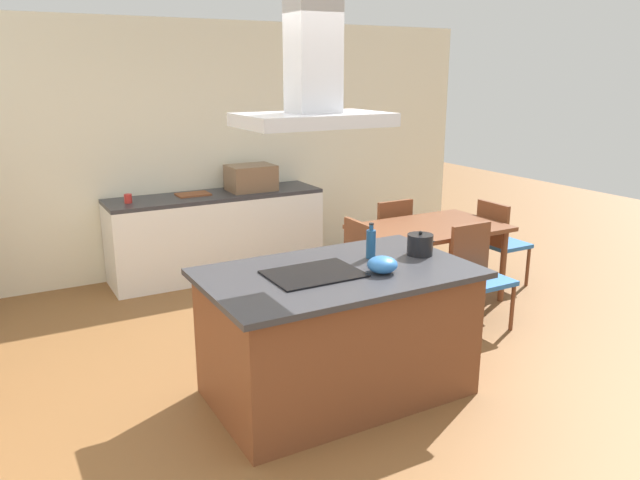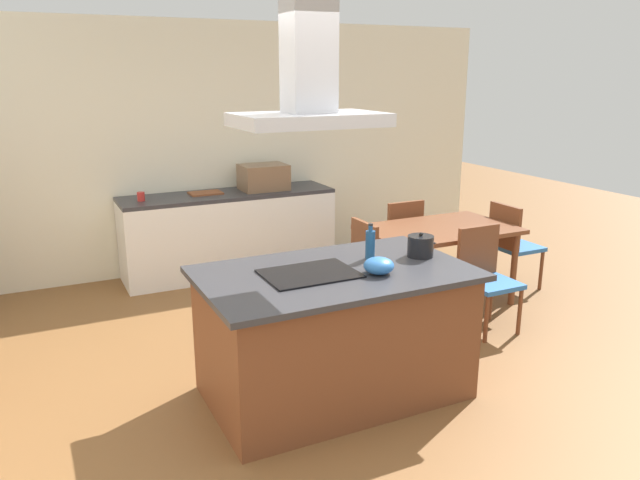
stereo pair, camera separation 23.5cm
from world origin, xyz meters
TOP-DOWN VIEW (x-y plane):
  - ground at (0.00, 1.50)m, footprint 16.00×16.00m
  - wall_back at (0.00, 3.25)m, footprint 7.20×0.10m
  - kitchen_island at (0.00, 0.00)m, footprint 1.80×1.09m
  - cooktop at (-0.19, 0.00)m, footprint 0.60×0.44m
  - tea_kettle at (0.69, 0.02)m, footprint 0.24×0.19m
  - olive_oil_bottle at (0.34, 0.13)m, footprint 0.07×0.07m
  - mixing_bowl at (0.22, -0.18)m, footprint 0.20×0.20m
  - back_counter at (0.18, 2.88)m, footprint 2.30×0.62m
  - countertop_microwave at (0.60, 2.88)m, footprint 0.50×0.38m
  - coffee_mug_red at (-0.73, 2.86)m, footprint 0.08×0.08m
  - cutting_board at (-0.04, 2.93)m, footprint 0.34×0.24m
  - dining_table at (1.68, 1.12)m, footprint 1.40×0.90m
  - chair_facing_island at (1.68, 0.45)m, footprint 0.42×0.42m
  - chair_facing_back_wall at (1.68, 1.78)m, footprint 0.42×0.42m
  - chair_at_left_end at (0.77, 1.12)m, footprint 0.42×0.42m
  - chair_at_right_end at (2.60, 1.12)m, footprint 0.42×0.42m
  - range_hood at (-0.19, 0.00)m, footprint 0.90×0.55m

SIDE VIEW (x-z plane):
  - ground at x=0.00m, z-range 0.00..0.00m
  - back_counter at x=0.18m, z-range 0.00..0.90m
  - kitchen_island at x=0.00m, z-range 0.00..0.90m
  - chair_facing_island at x=1.68m, z-range 0.06..0.95m
  - chair_facing_back_wall at x=1.68m, z-range 0.06..0.95m
  - chair_at_left_end at x=0.77m, z-range 0.06..0.95m
  - chair_at_right_end at x=2.60m, z-range 0.06..0.95m
  - dining_table at x=1.68m, z-range 0.29..1.04m
  - cooktop at x=-0.19m, z-range 0.90..0.91m
  - cutting_board at x=-0.04m, z-range 0.90..0.92m
  - coffee_mug_red at x=-0.73m, z-range 0.90..0.99m
  - mixing_bowl at x=0.22m, z-range 0.90..1.01m
  - tea_kettle at x=0.69m, z-range 0.89..1.06m
  - olive_oil_bottle at x=0.34m, z-range 0.88..1.13m
  - countertop_microwave at x=0.60m, z-range 0.90..1.18m
  - wall_back at x=0.00m, z-range 0.00..2.70m
  - range_hood at x=-0.19m, z-range 1.71..2.49m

